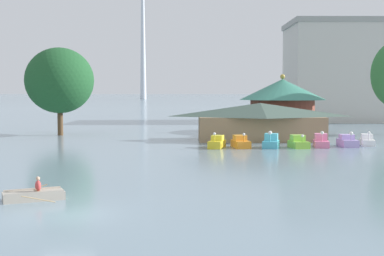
# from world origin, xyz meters

# --- Properties ---
(ground_plane) EXTENTS (2000.00, 2000.00, 0.00)m
(ground_plane) POSITION_xyz_m (0.00, 0.00, 0.00)
(ground_plane) COLOR gray
(rowboat_with_rower) EXTENTS (3.44, 3.46, 1.26)m
(rowboat_with_rower) POSITION_xyz_m (-2.47, 3.58, 0.26)
(rowboat_with_rower) COLOR #ADA393
(rowboat_with_rower) RESTS_ON ground
(pedal_boat_yellow) EXTENTS (2.05, 2.98, 1.68)m
(pedal_boat_yellow) POSITION_xyz_m (8.88, 29.78, 0.52)
(pedal_boat_yellow) COLOR yellow
(pedal_boat_yellow) RESTS_ON ground
(pedal_boat_orange) EXTENTS (1.92, 3.08, 1.63)m
(pedal_boat_orange) POSITION_xyz_m (11.34, 29.97, 0.52)
(pedal_boat_orange) COLOR orange
(pedal_boat_orange) RESTS_ON ground
(pedal_boat_cyan) EXTENTS (2.14, 2.73, 1.85)m
(pedal_boat_cyan) POSITION_xyz_m (14.47, 29.75, 0.59)
(pedal_boat_cyan) COLOR #4CB7CC
(pedal_boat_cyan) RESTS_ON ground
(pedal_boat_lime) EXTENTS (1.91, 2.86, 1.47)m
(pedal_boat_lime) POSITION_xyz_m (17.34, 29.84, 0.52)
(pedal_boat_lime) COLOR #8CCC3F
(pedal_boat_lime) RESTS_ON ground
(pedal_boat_pink) EXTENTS (1.91, 3.00, 1.76)m
(pedal_boat_pink) POSITION_xyz_m (19.87, 30.61, 0.55)
(pedal_boat_pink) COLOR pink
(pedal_boat_pink) RESTS_ON ground
(pedal_boat_lavender) EXTENTS (1.69, 2.81, 1.67)m
(pedal_boat_lavender) POSITION_xyz_m (22.78, 30.98, 0.52)
(pedal_boat_lavender) COLOR #B299D8
(pedal_boat_lavender) RESTS_ON ground
(pedal_boat_white) EXTENTS (1.81, 3.07, 1.62)m
(pedal_boat_white) POSITION_xyz_m (25.22, 32.03, 0.50)
(pedal_boat_white) COLOR white
(pedal_boat_white) RESTS_ON ground
(boathouse) EXTENTS (15.74, 7.68, 4.45)m
(boathouse) POSITION_xyz_m (14.50, 38.25, 2.34)
(boathouse) COLOR #9E7F5B
(boathouse) RESTS_ON ground
(green_roof_pavilion) EXTENTS (12.26, 12.26, 8.27)m
(green_roof_pavilion) POSITION_xyz_m (19.42, 51.12, 4.34)
(green_roof_pavilion) COLOR brown
(green_roof_pavilion) RESTS_ON ground
(shoreline_tree_tall_left) EXTENTS (8.99, 8.99, 11.58)m
(shoreline_tree_tall_left) POSITION_xyz_m (-11.05, 45.56, 7.25)
(shoreline_tree_tall_left) COLOR brown
(shoreline_tree_tall_left) RESTS_ON ground
(background_building_block) EXTENTS (32.45, 15.67, 19.24)m
(background_building_block) POSITION_xyz_m (41.60, 78.55, 9.64)
(background_building_block) COLOR beige
(background_building_block) RESTS_ON ground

